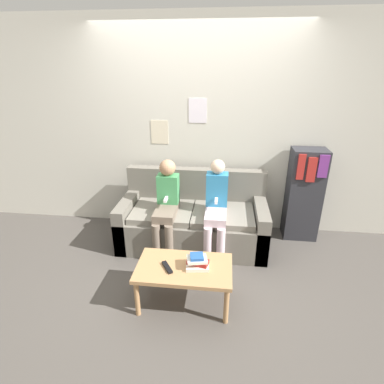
# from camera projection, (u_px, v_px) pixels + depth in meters

# --- Properties ---
(ground_plane) EXTENTS (10.00, 10.00, 0.00)m
(ground_plane) POSITION_uv_depth(u_px,v_px,m) (188.00, 266.00, 3.29)
(ground_plane) COLOR #4C4742
(wall_back) EXTENTS (8.00, 0.07, 2.60)m
(wall_back) POSITION_uv_depth(u_px,v_px,m) (198.00, 130.00, 3.70)
(wall_back) COLOR beige
(wall_back) RESTS_ON ground_plane
(couch) EXTENTS (1.73, 0.80, 0.86)m
(couch) POSITION_uv_depth(u_px,v_px,m) (193.00, 221.00, 3.65)
(couch) COLOR #6B665B
(couch) RESTS_ON ground_plane
(coffee_table) EXTENTS (0.85, 0.50, 0.39)m
(coffee_table) POSITION_uv_depth(u_px,v_px,m) (184.00, 271.00, 2.68)
(coffee_table) COLOR #AD7F51
(coffee_table) RESTS_ON ground_plane
(person_left) EXTENTS (0.24, 0.55, 1.07)m
(person_left) POSITION_uv_depth(u_px,v_px,m) (167.00, 202.00, 3.38)
(person_left) COLOR #756656
(person_left) RESTS_ON ground_plane
(person_right) EXTENTS (0.24, 0.55, 1.09)m
(person_right) POSITION_uv_depth(u_px,v_px,m) (216.00, 205.00, 3.32)
(person_right) COLOR silver
(person_right) RESTS_ON ground_plane
(tv_remote) EXTENTS (0.12, 0.17, 0.02)m
(tv_remote) POSITION_uv_depth(u_px,v_px,m) (167.00, 267.00, 2.63)
(tv_remote) COLOR black
(tv_remote) RESTS_ON coffee_table
(book_stack) EXTENTS (0.21, 0.17, 0.12)m
(book_stack) POSITION_uv_depth(u_px,v_px,m) (197.00, 262.00, 2.63)
(book_stack) COLOR silver
(book_stack) RESTS_ON coffee_table
(bookshelf) EXTENTS (0.40, 0.31, 1.15)m
(bookshelf) POSITION_uv_depth(u_px,v_px,m) (304.00, 194.00, 3.67)
(bookshelf) COLOR #2D2D33
(bookshelf) RESTS_ON ground_plane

